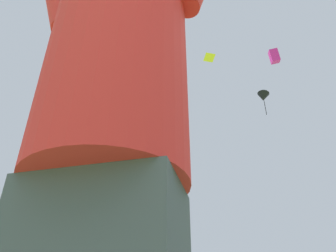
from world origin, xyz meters
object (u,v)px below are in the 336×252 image
object	(u,v)px
distant_kite_red_mid_left	(104,228)
distant_kite_yellow_high_left	(209,57)
kite_flyer_person	(110,136)
distant_kite_magenta_far_center	(274,56)
distant_kite_black_low_right	(263,97)

from	to	relation	value
distant_kite_red_mid_left	distant_kite_yellow_high_left	xyz separation A→B (m)	(7.72, -4.52, 11.24)
kite_flyer_person	distant_kite_yellow_high_left	xyz separation A→B (m)	(2.31, 18.15, 17.68)
distant_kite_red_mid_left	distant_kite_yellow_high_left	distance (m)	14.36
kite_flyer_person	distant_kite_red_mid_left	distance (m)	24.19
kite_flyer_person	distant_kite_magenta_far_center	world-z (taller)	distant_kite_magenta_far_center
distant_kite_yellow_high_left	kite_flyer_person	bearing A→B (deg)	-97.24
distant_kite_red_mid_left	distant_kite_black_low_right	xyz separation A→B (m)	(12.52, 0.17, 10.93)
kite_flyer_person	distant_kite_red_mid_left	xyz separation A→B (m)	(-5.42, 22.68, 6.44)
distant_kite_black_low_right	distant_kite_yellow_high_left	size ratio (longest dim) A/B	2.28
kite_flyer_person	distant_kite_black_low_right	size ratio (longest dim) A/B	0.84
kite_flyer_person	distant_kite_magenta_far_center	bearing A→B (deg)	68.53
kite_flyer_person	distant_kite_yellow_high_left	size ratio (longest dim) A/B	1.91
kite_flyer_person	distant_kite_black_low_right	distance (m)	29.57
distant_kite_magenta_far_center	distant_kite_black_low_right	bearing A→B (deg)	81.77
distant_kite_yellow_high_left	distant_kite_black_low_right	bearing A→B (deg)	44.36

